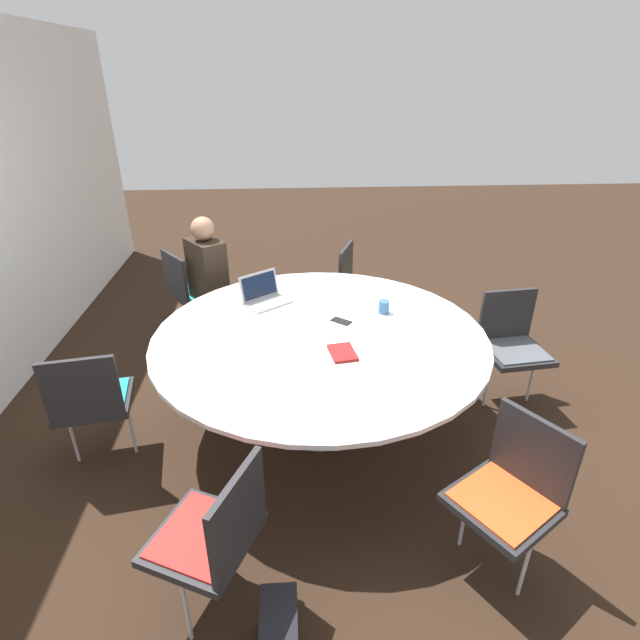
% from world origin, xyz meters
% --- Properties ---
extents(ground_plane, '(16.00, 16.00, 0.00)m').
position_xyz_m(ground_plane, '(0.00, 0.00, 0.00)').
color(ground_plane, black).
extents(conference_table, '(2.20, 2.20, 0.75)m').
position_xyz_m(conference_table, '(0.00, 0.00, 0.66)').
color(conference_table, '#B7B7BC').
rests_on(conference_table, ground_plane).
extents(chair_0, '(0.60, 0.60, 0.87)m').
position_xyz_m(chair_0, '(1.37, 1.10, 0.52)').
color(chair_0, '#262628').
rests_on(chair_0, ground_plane).
extents(chair_1, '(0.49, 0.50, 0.87)m').
position_xyz_m(chair_1, '(-0.31, 1.42, 0.52)').
color(chair_1, '#262628').
rests_on(chair_1, ground_plane).
extents(chair_2, '(0.57, 0.57, 0.87)m').
position_xyz_m(chair_2, '(-1.35, 0.54, 0.52)').
color(chair_2, '#262628').
rests_on(chair_2, ground_plane).
extents(chair_3, '(0.60, 0.59, 0.87)m').
position_xyz_m(chair_3, '(-1.19, -0.85, 0.52)').
color(chair_3, '#262628').
rests_on(chair_3, ground_plane).
extents(chair_4, '(0.47, 0.48, 0.87)m').
position_xyz_m(chair_4, '(0.23, -1.44, 0.52)').
color(chair_4, '#262628').
rests_on(chair_4, ground_plane).
extents(chair_5, '(0.56, 0.55, 0.87)m').
position_xyz_m(chair_5, '(1.39, -0.45, 0.52)').
color(chair_5, '#262628').
rests_on(chair_5, ground_plane).
extents(person_0, '(0.42, 0.39, 1.22)m').
position_xyz_m(person_0, '(1.23, 0.89, 0.71)').
color(person_0, '#2D2319').
rests_on(person_0, ground_plane).
extents(laptop, '(0.38, 0.39, 0.21)m').
position_xyz_m(laptop, '(0.52, 0.39, 0.80)').
color(laptop, '#99999E').
rests_on(laptop, conference_table).
extents(spiral_notebook, '(0.23, 0.18, 0.02)m').
position_xyz_m(spiral_notebook, '(-0.27, -0.12, 0.76)').
color(spiral_notebook, maroon).
rests_on(spiral_notebook, conference_table).
extents(coffee_cup, '(0.08, 0.08, 0.09)m').
position_xyz_m(coffee_cup, '(0.28, -0.47, 0.80)').
color(coffee_cup, '#33669E').
rests_on(coffee_cup, conference_table).
extents(cell_phone, '(0.14, 0.15, 0.01)m').
position_xyz_m(cell_phone, '(0.16, -0.16, 0.75)').
color(cell_phone, black).
rests_on(cell_phone, conference_table).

